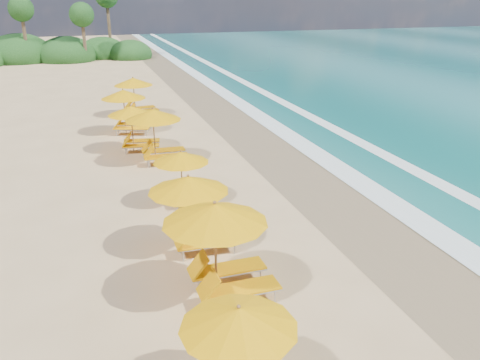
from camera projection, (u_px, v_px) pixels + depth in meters
ground at (240, 212)px, 17.43m from camera, size 160.00×160.00×0.00m
wet_sand at (342, 198)px, 18.56m from camera, size 4.00×160.00×0.01m
surf_foam at (403, 190)px, 19.32m from camera, size 4.00×160.00×0.01m
station_2 at (246, 346)px, 9.00m from camera, size 2.81×2.77×2.18m
station_3 at (223, 243)px, 12.17m from camera, size 2.84×2.62×2.62m
station_4 at (195, 207)px, 14.52m from camera, size 2.58×2.38×2.39m
station_5 at (186, 174)px, 17.78m from camera, size 2.19×2.02×2.03m
station_6 at (158, 132)px, 22.07m from camera, size 2.78×2.58×2.52m
station_7 at (136, 125)px, 23.81m from camera, size 2.69×2.57×2.25m
station_8 at (128, 108)px, 26.78m from camera, size 3.09×3.02×2.43m
station_9 at (137, 94)px, 30.63m from camera, size 2.76×2.59×2.42m
treeline at (29, 52)px, 54.77m from camera, size 25.80×8.80×9.74m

